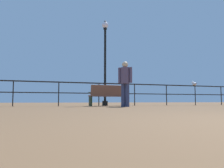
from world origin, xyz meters
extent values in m
cube|color=black|center=(0.00, 8.54, 1.01)|extent=(24.68, 0.05, 0.05)
cube|color=black|center=(0.00, 8.54, 0.56)|extent=(24.68, 0.04, 0.04)
cylinder|color=black|center=(-3.53, 8.54, 0.51)|extent=(0.04, 0.04, 1.01)
cylinder|color=black|center=(-1.76, 8.54, 0.51)|extent=(0.04, 0.04, 1.01)
cylinder|color=black|center=(0.00, 8.54, 0.51)|extent=(0.04, 0.04, 1.01)
cylinder|color=black|center=(1.76, 8.54, 0.51)|extent=(0.04, 0.04, 1.01)
cylinder|color=black|center=(3.53, 8.54, 0.51)|extent=(0.04, 0.04, 1.01)
cylinder|color=black|center=(5.29, 8.54, 0.51)|extent=(0.04, 0.04, 1.01)
cylinder|color=black|center=(7.05, 8.54, 0.51)|extent=(0.04, 0.04, 1.01)
cube|color=brown|center=(0.24, 7.99, 0.43)|extent=(1.61, 0.51, 0.05)
cube|color=brown|center=(0.25, 7.77, 0.65)|extent=(1.60, 0.17, 0.45)
cube|color=black|center=(1.00, 8.01, 0.21)|extent=(0.05, 0.42, 0.43)
cube|color=black|center=(1.00, 8.19, 0.57)|extent=(0.04, 0.33, 0.04)
cube|color=black|center=(-0.52, 7.97, 0.21)|extent=(0.05, 0.42, 0.43)
cube|color=black|center=(-0.52, 8.15, 0.57)|extent=(0.04, 0.33, 0.04)
cylinder|color=black|center=(0.34, 8.73, 0.11)|extent=(0.26, 0.26, 0.22)
cylinder|color=black|center=(0.34, 8.73, 1.91)|extent=(0.11, 0.11, 3.39)
cylinder|color=black|center=(0.34, 8.73, 3.64)|extent=(0.17, 0.17, 0.06)
sphere|color=white|center=(0.34, 8.73, 3.82)|extent=(0.31, 0.31, 0.31)
cone|color=black|center=(0.34, 8.73, 4.02)|extent=(0.13, 0.13, 0.10)
cylinder|color=#323758|center=(0.54, 6.54, 0.43)|extent=(0.15, 0.15, 0.85)
cylinder|color=#323758|center=(0.42, 6.64, 0.43)|extent=(0.15, 0.15, 0.85)
cylinder|color=#55435A|center=(0.48, 6.59, 1.16)|extent=(0.32, 0.32, 0.61)
cylinder|color=#55435A|center=(0.65, 6.46, 1.17)|extent=(0.11, 0.11, 0.58)
cylinder|color=#55435A|center=(0.31, 6.73, 1.17)|extent=(0.11, 0.11, 0.58)
sphere|color=#DEB88B|center=(0.48, 6.59, 1.57)|extent=(0.22, 0.22, 0.22)
ellipsoid|color=silver|center=(5.26, 8.54, 1.12)|extent=(0.23, 0.33, 0.16)
ellipsoid|color=gray|center=(5.26, 8.54, 1.15)|extent=(0.18, 0.29, 0.06)
sphere|color=silver|center=(5.28, 8.67, 1.20)|extent=(0.13, 0.13, 0.13)
cone|color=gold|center=(5.30, 8.76, 1.20)|extent=(0.06, 0.06, 0.05)
cube|color=gray|center=(5.23, 8.38, 1.13)|extent=(0.09, 0.12, 0.02)
camera|label=1|loc=(-2.52, -0.69, 0.21)|focal=34.04mm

